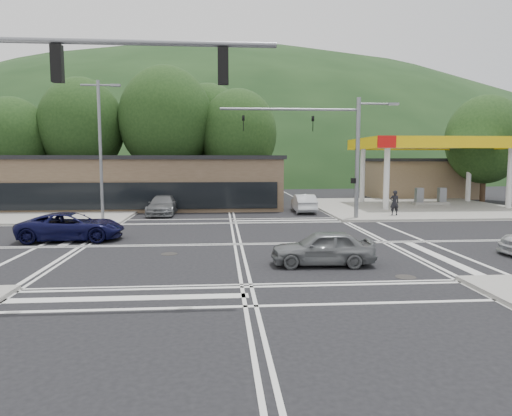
{
  "coord_description": "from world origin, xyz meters",
  "views": [
    {
      "loc": [
        -0.8,
        -21.3,
        4.02
      ],
      "look_at": [
        1.1,
        3.01,
        1.4
      ],
      "focal_mm": 32.0,
      "sensor_mm": 36.0,
      "label": 1
    }
  ],
  "objects": [
    {
      "name": "signal_mast_ne",
      "position": [
        6.95,
        8.2,
        5.07
      ],
      "size": [
        11.65,
        0.3,
        8.0
      ],
      "color": "slate",
      "rests_on": "ground"
    },
    {
      "name": "pedestrian",
      "position": [
        11.2,
        9.21,
        1.02
      ],
      "size": [
        0.65,
        0.44,
        1.73
      ],
      "primitive_type": "imported",
      "rotation": [
        0.0,
        0.0,
        3.1
      ],
      "color": "black",
      "rests_on": "sidewalk_ne"
    },
    {
      "name": "signal_mast_sw",
      "position": [
        -6.39,
        -8.2,
        5.12
      ],
      "size": [
        9.14,
        0.28,
        8.0
      ],
      "color": "slate",
      "rests_on": "ground"
    },
    {
      "name": "ground",
      "position": [
        0.0,
        0.0,
        0.0
      ],
      "size": [
        120.0,
        120.0,
        0.0
      ],
      "primitive_type": "plane",
      "color": "black",
      "rests_on": "ground"
    },
    {
      "name": "tree_n_e",
      "position": [
        -2.0,
        28.0,
        7.14
      ],
      "size": [
        8.4,
        8.4,
        11.98
      ],
      "color": "#382619",
      "rests_on": "ground"
    },
    {
      "name": "car_queue_a",
      "position": [
        5.5,
        12.77,
        0.69
      ],
      "size": [
        1.53,
        4.2,
        1.38
      ],
      "primitive_type": "imported",
      "rotation": [
        0.0,
        0.0,
        3.12
      ],
      "color": "silver",
      "rests_on": "ground"
    },
    {
      "name": "sidewalk_nw",
      "position": [
        -15.0,
        15.0,
        0.07
      ],
      "size": [
        16.0,
        16.0,
        0.15
      ],
      "primitive_type": "cube",
      "color": "gray",
      "rests_on": "ground"
    },
    {
      "name": "sidewalk_ne",
      "position": [
        15.0,
        15.0,
        0.07
      ],
      "size": [
        16.0,
        16.0,
        0.15
      ],
      "primitive_type": "cube",
      "color": "gray",
      "rests_on": "ground"
    },
    {
      "name": "car_blue_west",
      "position": [
        -8.17,
        1.73,
        0.7
      ],
      "size": [
        5.08,
        2.48,
        1.39
      ],
      "primitive_type": "imported",
      "rotation": [
        0.0,
        0.0,
        1.61
      ],
      "color": "black",
      "rests_on": "ground"
    },
    {
      "name": "tree_ne",
      "position": [
        24.0,
        20.0,
        5.84
      ],
      "size": [
        7.2,
        7.2,
        9.99
      ],
      "color": "#382619",
      "rests_on": "ground"
    },
    {
      "name": "tree_n_b",
      "position": [
        -6.0,
        24.0,
        7.79
      ],
      "size": [
        9.0,
        9.0,
        12.98
      ],
      "color": "#382619",
      "rests_on": "ground"
    },
    {
      "name": "streetlight_nw",
      "position": [
        -8.44,
        9.0,
        5.05
      ],
      "size": [
        2.5,
        0.25,
        9.0
      ],
      "color": "slate",
      "rests_on": "ground"
    },
    {
      "name": "tree_n_a",
      "position": [
        -14.0,
        24.0,
        7.14
      ],
      "size": [
        8.0,
        8.0,
        11.75
      ],
      "color": "#382619",
      "rests_on": "ground"
    },
    {
      "name": "gas_station_canopy",
      "position": [
        16.99,
        15.99,
        5.04
      ],
      "size": [
        12.32,
        8.34,
        5.75
      ],
      "color": "silver",
      "rests_on": "ground"
    },
    {
      "name": "car_northbound",
      "position": [
        -4.97,
        12.0,
        0.69
      ],
      "size": [
        2.05,
        4.82,
        1.39
      ],
      "primitive_type": "imported",
      "rotation": [
        0.0,
        0.0,
        -0.02
      ],
      "color": "slate",
      "rests_on": "ground"
    },
    {
      "name": "car_grey_center",
      "position": [
        3.05,
        -4.5,
        0.67
      ],
      "size": [
        3.99,
        1.78,
        1.33
      ],
      "primitive_type": "imported",
      "rotation": [
        0.0,
        0.0,
        -1.62
      ],
      "color": "slate",
      "rests_on": "ground"
    },
    {
      "name": "convenience_store",
      "position": [
        20.0,
        25.0,
        1.9
      ],
      "size": [
        10.0,
        6.0,
        3.8
      ],
      "primitive_type": "cube",
      "color": "#846B4F",
      "rests_on": "ground"
    },
    {
      "name": "tree_n_d",
      "position": [
        -20.0,
        23.0,
        5.84
      ],
      "size": [
        6.8,
        6.8,
        9.76
      ],
      "color": "#382619",
      "rests_on": "ground"
    },
    {
      "name": "car_queue_b",
      "position": [
        1.0,
        16.01,
        0.82
      ],
      "size": [
        2.18,
        4.93,
        1.65
      ],
      "primitive_type": "imported",
      "rotation": [
        0.0,
        0.0,
        3.19
      ],
      "color": "#B4B4B0",
      "rests_on": "ground"
    },
    {
      "name": "tree_n_c",
      "position": [
        1.0,
        24.0,
        6.49
      ],
      "size": [
        7.6,
        7.6,
        10.87
      ],
      "color": "#382619",
      "rests_on": "ground"
    },
    {
      "name": "commercial_row",
      "position": [
        -8.0,
        17.0,
        2.0
      ],
      "size": [
        24.0,
        8.0,
        4.0
      ],
      "primitive_type": "cube",
      "color": "brown",
      "rests_on": "ground"
    },
    {
      "name": "hill_north",
      "position": [
        0.0,
        90.0,
        0.0
      ],
      "size": [
        252.0,
        126.0,
        140.0
      ],
      "primitive_type": "ellipsoid",
      "color": "#193317",
      "rests_on": "ground"
    }
  ]
}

